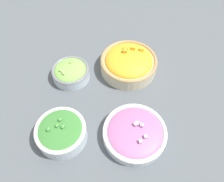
# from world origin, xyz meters

# --- Properties ---
(ground_plane) EXTENTS (3.00, 3.00, 0.00)m
(ground_plane) POSITION_xyz_m (0.00, 0.00, 0.00)
(ground_plane) COLOR #4C5156
(bowl_lettuce) EXTENTS (0.14, 0.14, 0.06)m
(bowl_lettuce) POSITION_xyz_m (0.08, 0.16, 0.03)
(bowl_lettuce) COLOR #B2C1CC
(bowl_lettuce) RESTS_ON ground_plane
(bowl_squash) EXTENTS (0.21, 0.21, 0.09)m
(bowl_squash) POSITION_xyz_m (0.13, -0.05, 0.04)
(bowl_squash) COLOR beige
(bowl_squash) RESTS_ON ground_plane
(bowl_red_onion) EXTENTS (0.19, 0.19, 0.06)m
(bowl_red_onion) POSITION_xyz_m (-0.14, -0.08, 0.02)
(bowl_red_onion) COLOR #B2C1CC
(bowl_red_onion) RESTS_ON ground_plane
(bowl_broccoli) EXTENTS (0.15, 0.15, 0.07)m
(bowl_broccoli) POSITION_xyz_m (-0.16, 0.14, 0.04)
(bowl_broccoli) COLOR #B2C1CC
(bowl_broccoli) RESTS_ON ground_plane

